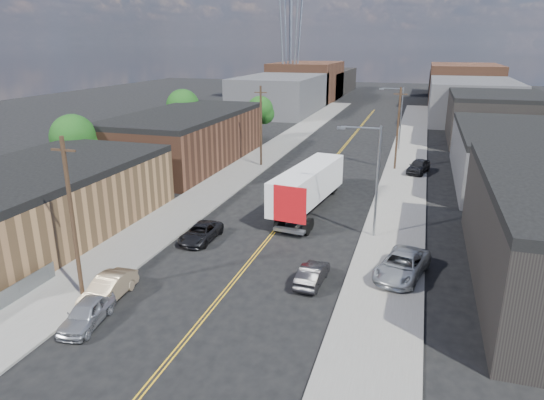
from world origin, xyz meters
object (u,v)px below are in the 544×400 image
Objects in this scene: semi_truck at (312,182)px; car_right_oncoming at (312,274)px; car_left_c at (201,233)px; car_right_lot_c at (418,166)px; car_left_b at (108,288)px; car_right_lot_a at (402,265)px; car_left_a at (87,313)px.

semi_truck reaches higher than car_right_oncoming.
semi_truck is 15.72m from car_right_oncoming.
car_right_lot_c is at bearing 59.43° from car_left_c.
car_left_b is 0.78× the size of car_right_lot_a.
car_right_lot_a is (16.35, 10.90, 0.23)m from car_left_a.
semi_truck reaches higher than car_left_b.
car_left_a is 0.88× the size of car_right_lot_c.
car_left_a reaches higher than car_left_c.
car_right_lot_c is (6.00, 30.89, 0.30)m from car_right_oncoming.
car_right_lot_a is (16.90, 8.15, 0.21)m from car_left_b.
car_left_c is 10.94m from car_right_oncoming.
car_left_c is 0.82× the size of car_right_lot_a.
car_right_lot_a reaches higher than car_left_c.
car_left_a is 2.81m from car_left_b.
car_left_c is 30.92m from car_right_lot_c.
car_left_c is (0.85, 12.86, -0.06)m from car_left_a.
car_left_b is 40.50m from car_right_lot_c.
car_right_lot_a is at bearing -47.34° from semi_truck.
car_right_lot_c is (0.50, 28.42, 0.02)m from car_right_lot_a.
car_right_oncoming is at bearing -69.63° from semi_truck.
car_left_a is 13.73m from car_right_oncoming.
car_left_a is at bearing -98.78° from car_right_lot_c.
car_left_b is 0.95× the size of car_left_c.
car_left_c is at bearing 80.47° from car_left_b.
semi_truck is 3.46× the size of car_right_lot_c.
car_left_c is 1.17× the size of car_right_oncoming.
car_right_lot_c is at bearing 103.19° from car_right_lot_a.
car_left_c is (-6.50, -10.78, -1.77)m from semi_truck.
car_right_oncoming is 6.04m from car_right_lot_a.
car_left_a is at bearing -93.17° from car_left_c.
semi_truck is at bearing 59.51° from car_left_c.
car_right_lot_a is 1.20× the size of car_right_lot_c.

